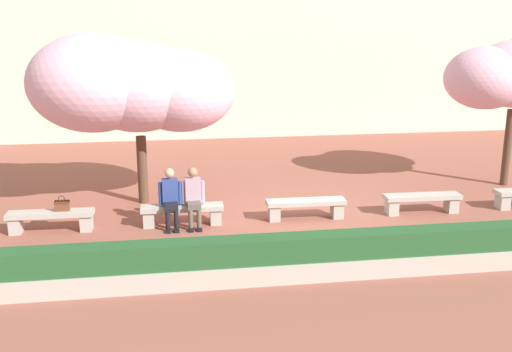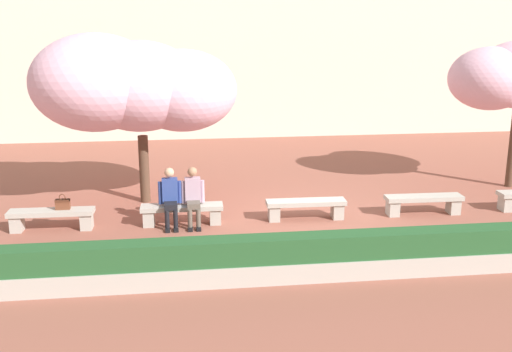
{
  "view_description": "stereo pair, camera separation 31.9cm",
  "coord_description": "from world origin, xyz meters",
  "px_view_note": "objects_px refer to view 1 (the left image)",
  "views": [
    {
      "loc": [
        -3.1,
        -12.6,
        4.39
      ],
      "look_at": [
        -1.11,
        0.2,
        1.0
      ],
      "focal_mm": 42.0,
      "sensor_mm": 36.0,
      "label": 1
    },
    {
      "loc": [
        -2.78,
        -12.65,
        4.39
      ],
      "look_at": [
        -1.11,
        0.2,
        1.0
      ],
      "focal_mm": 42.0,
      "sensor_mm": 36.0,
      "label": 2
    }
  ],
  "objects_px": {
    "stone_bench_center": "(306,206)",
    "cherry_tree_main": "(132,86)",
    "handbag": "(62,205)",
    "stone_bench_west_end": "(51,218)",
    "stone_bench_near_west": "(182,212)",
    "stone_bench_near_east": "(422,201)",
    "person_seated_left": "(170,196)",
    "person_seated_right": "(193,195)"
  },
  "relations": [
    {
      "from": "person_seated_left",
      "to": "person_seated_right",
      "type": "height_order",
      "value": "same"
    },
    {
      "from": "person_seated_right",
      "to": "handbag",
      "type": "height_order",
      "value": "person_seated_right"
    },
    {
      "from": "stone_bench_near_west",
      "to": "stone_bench_near_east",
      "type": "bearing_deg",
      "value": 0.0
    },
    {
      "from": "stone_bench_near_east",
      "to": "handbag",
      "type": "relative_size",
      "value": 5.33
    },
    {
      "from": "person_seated_right",
      "to": "stone_bench_west_end",
      "type": "bearing_deg",
      "value": 178.99
    },
    {
      "from": "handbag",
      "to": "cherry_tree_main",
      "type": "xyz_separation_m",
      "value": [
        1.51,
        1.83,
        2.29
      ]
    },
    {
      "from": "stone_bench_center",
      "to": "person_seated_left",
      "type": "distance_m",
      "value": 3.05
    },
    {
      "from": "person_seated_left",
      "to": "cherry_tree_main",
      "type": "height_order",
      "value": "cherry_tree_main"
    },
    {
      "from": "handbag",
      "to": "cherry_tree_main",
      "type": "distance_m",
      "value": 3.3
    },
    {
      "from": "person_seated_left",
      "to": "handbag",
      "type": "xyz_separation_m",
      "value": [
        -2.29,
        0.08,
        -0.12
      ]
    },
    {
      "from": "stone_bench_center",
      "to": "cherry_tree_main",
      "type": "xyz_separation_m",
      "value": [
        -3.81,
        1.86,
        2.57
      ]
    },
    {
      "from": "stone_bench_west_end",
      "to": "stone_bench_near_east",
      "type": "xyz_separation_m",
      "value": [
        8.35,
        0.0,
        0.0
      ]
    },
    {
      "from": "stone_bench_west_end",
      "to": "person_seated_right",
      "type": "bearing_deg",
      "value": -1.01
    },
    {
      "from": "stone_bench_west_end",
      "to": "stone_bench_center",
      "type": "height_order",
      "value": "same"
    },
    {
      "from": "person_seated_right",
      "to": "cherry_tree_main",
      "type": "distance_m",
      "value": 3.16
    },
    {
      "from": "stone_bench_west_end",
      "to": "person_seated_right",
      "type": "distance_m",
      "value": 3.06
    },
    {
      "from": "stone_bench_near_west",
      "to": "stone_bench_near_east",
      "type": "xyz_separation_m",
      "value": [
        5.57,
        0.0,
        0.0
      ]
    },
    {
      "from": "stone_bench_near_east",
      "to": "person_seated_right",
      "type": "distance_m",
      "value": 5.33
    },
    {
      "from": "stone_bench_center",
      "to": "person_seated_right",
      "type": "distance_m",
      "value": 2.56
    },
    {
      "from": "stone_bench_near_west",
      "to": "person_seated_right",
      "type": "height_order",
      "value": "person_seated_right"
    },
    {
      "from": "person_seated_left",
      "to": "cherry_tree_main",
      "type": "xyz_separation_m",
      "value": [
        -0.78,
        1.91,
        2.17
      ]
    },
    {
      "from": "stone_bench_west_end",
      "to": "stone_bench_near_west",
      "type": "relative_size",
      "value": 1.0
    },
    {
      "from": "stone_bench_near_west",
      "to": "handbag",
      "type": "xyz_separation_m",
      "value": [
        -2.53,
        0.02,
        0.28
      ]
    },
    {
      "from": "cherry_tree_main",
      "to": "stone_bench_center",
      "type": "bearing_deg",
      "value": -26.01
    },
    {
      "from": "stone_bench_west_end",
      "to": "stone_bench_near_west",
      "type": "xyz_separation_m",
      "value": [
        2.78,
        0.0,
        0.0
      ]
    },
    {
      "from": "stone_bench_west_end",
      "to": "stone_bench_center",
      "type": "bearing_deg",
      "value": 0.0
    },
    {
      "from": "stone_bench_west_end",
      "to": "handbag",
      "type": "relative_size",
      "value": 5.33
    },
    {
      "from": "stone_bench_west_end",
      "to": "stone_bench_center",
      "type": "xyz_separation_m",
      "value": [
        5.57,
        0.0,
        0.0
      ]
    },
    {
      "from": "stone_bench_near_west",
      "to": "cherry_tree_main",
      "type": "bearing_deg",
      "value": 118.91
    },
    {
      "from": "stone_bench_near_west",
      "to": "cherry_tree_main",
      "type": "xyz_separation_m",
      "value": [
        -1.03,
        1.86,
        2.57
      ]
    },
    {
      "from": "person_seated_left",
      "to": "cherry_tree_main",
      "type": "relative_size",
      "value": 0.27
    },
    {
      "from": "stone_bench_near_east",
      "to": "cherry_tree_main",
      "type": "distance_m",
      "value": 7.31
    },
    {
      "from": "stone_bench_near_west",
      "to": "person_seated_right",
      "type": "distance_m",
      "value": 0.47
    },
    {
      "from": "stone_bench_west_end",
      "to": "handbag",
      "type": "bearing_deg",
      "value": 5.56
    },
    {
      "from": "stone_bench_west_end",
      "to": "stone_bench_near_east",
      "type": "distance_m",
      "value": 8.35
    },
    {
      "from": "stone_bench_west_end",
      "to": "stone_bench_center",
      "type": "distance_m",
      "value": 5.57
    },
    {
      "from": "handbag",
      "to": "stone_bench_west_end",
      "type": "bearing_deg",
      "value": -174.44
    },
    {
      "from": "stone_bench_west_end",
      "to": "handbag",
      "type": "distance_m",
      "value": 0.37
    },
    {
      "from": "stone_bench_near_west",
      "to": "stone_bench_near_east",
      "type": "height_order",
      "value": "same"
    },
    {
      "from": "person_seated_right",
      "to": "cherry_tree_main",
      "type": "bearing_deg",
      "value": 123.72
    },
    {
      "from": "stone_bench_center",
      "to": "cherry_tree_main",
      "type": "bearing_deg",
      "value": 153.99
    },
    {
      "from": "stone_bench_near_east",
      "to": "cherry_tree_main",
      "type": "xyz_separation_m",
      "value": [
        -6.59,
        1.86,
        2.57
      ]
    }
  ]
}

